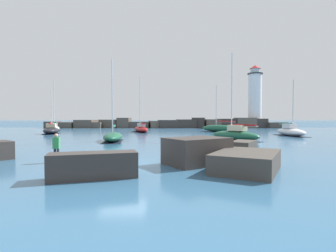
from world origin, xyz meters
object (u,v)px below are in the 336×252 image
Objects in this scene: sailboat_moored_3 at (218,128)px; sailboat_moored_5 at (51,130)px; lighthouse at (254,100)px; sailboat_moored_2 at (112,136)px; sailboat_moored_0 at (140,129)px; sailboat_moored_7 at (54,128)px; person_on_rocks at (56,146)px; sailboat_moored_4 at (234,135)px; sailboat_moored_6 at (290,131)px.

sailboat_moored_3 is 28.06m from sailboat_moored_5.
sailboat_moored_5 is at bearing -168.73° from sailboat_moored_3.
sailboat_moored_2 is at bearing -126.03° from lighthouse.
sailboat_moored_0 is 14.62m from sailboat_moored_5.
lighthouse is 2.23× the size of sailboat_moored_5.
sailboat_moored_3 is at bearing 50.97° from sailboat_moored_2.
sailboat_moored_5 is at bearing -147.74° from lighthouse.
sailboat_moored_0 is at bearing -179.75° from sailboat_moored_3.
lighthouse is 48.31m from sailboat_moored_2.
sailboat_moored_3 is (-13.12, -20.16, -6.36)m from lighthouse.
sailboat_moored_7 is 6.04× the size of person_on_rocks.
person_on_rocks is (-0.40, -13.39, 0.39)m from sailboat_moored_2.
sailboat_moored_4 is 28.62m from sailboat_moored_5.
sailboat_moored_0 is at bearing 156.24° from sailboat_moored_6.
lighthouse is 59.73m from person_on_rocks.
sailboat_moored_2 is at bearing 88.29° from person_on_rocks.
sailboat_moored_4 is 5.93× the size of person_on_rocks.
sailboat_moored_4 is at bearing -24.92° from sailboat_moored_5.
sailboat_moored_6 is at bearing -49.94° from sailboat_moored_3.
lighthouse is at bearing 53.97° from sailboat_moored_2.
sailboat_moored_2 is 24.89m from sailboat_moored_6.
sailboat_moored_0 is at bearing -143.22° from lighthouse.
lighthouse is 9.60× the size of person_on_rocks.
sailboat_moored_5 is at bearing 173.07° from sailboat_moored_6.
sailboat_moored_2 is 0.89× the size of sailboat_moored_4.
lighthouse is 1.83× the size of sailboat_moored_2.
lighthouse is at bearing 61.28° from person_on_rocks.
sailboat_moored_4 is at bearing -54.71° from sailboat_moored_0.
lighthouse is 1.62× the size of sailboat_moored_4.
sailboat_moored_6 is (35.79, -4.35, 0.01)m from sailboat_moored_5.
lighthouse is at bearing 56.95° from sailboat_moored_3.
sailboat_moored_6 is at bearing 38.09° from sailboat_moored_4.
sailboat_moored_4 is (-1.56, -17.54, 0.00)m from sailboat_moored_3.
sailboat_moored_6 is at bearing 43.00° from person_on_rocks.
sailboat_moored_7 is at bearing 125.16° from sailboat_moored_2.
sailboat_moored_5 is at bearing -158.23° from sailboat_moored_0.
sailboat_moored_3 is 31.89m from sailboat_moored_7.
sailboat_moored_0 reaches higher than sailboat_moored_2.
sailboat_moored_7 is (-29.96, 22.39, -0.05)m from sailboat_moored_4.
sailboat_moored_0 is 1.14× the size of sailboat_moored_2.
sailboat_moored_2 is 5.25× the size of person_on_rocks.
sailboat_moored_0 reaches higher than sailboat_moored_3.
sailboat_moored_6 is 4.72× the size of person_on_rocks.
sailboat_moored_3 is at bearing 130.06° from sailboat_moored_6.
sailboat_moored_0 is at bearing 21.77° from sailboat_moored_5.
person_on_rocks is at bearing -66.39° from sailboat_moored_7.
lighthouse reaches higher than sailboat_moored_4.
sailboat_moored_5 is 4.31× the size of person_on_rocks.
sailboat_moored_2 is 28.62m from sailboat_moored_7.
sailboat_moored_2 is at bearing -159.50° from sailboat_moored_6.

